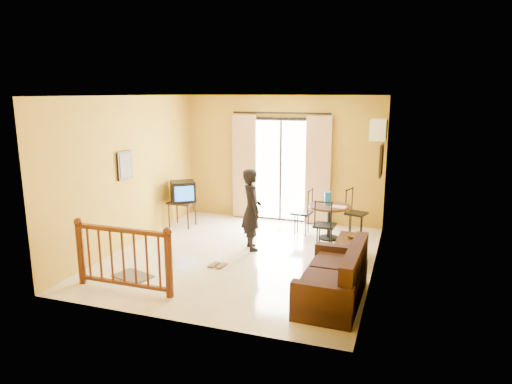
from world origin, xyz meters
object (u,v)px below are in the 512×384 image
(dining_table, at_px, (329,213))
(sofa, at_px, (336,281))
(television, at_px, (183,192))
(standing_person, at_px, (252,209))
(coffee_table, at_px, (351,246))

(dining_table, bearing_deg, sofa, -78.23)
(television, xyz_separation_m, sofa, (3.72, -2.61, -0.47))
(dining_table, height_order, sofa, sofa)
(dining_table, relative_size, sofa, 0.48)
(television, distance_m, standing_person, 2.10)
(television, distance_m, sofa, 4.57)
(dining_table, distance_m, sofa, 2.83)
(television, height_order, sofa, television)
(television, relative_size, standing_person, 0.44)
(dining_table, bearing_deg, coffee_table, -62.31)
(dining_table, xyz_separation_m, standing_person, (-1.25, -1.07, 0.22))
(television, relative_size, coffee_table, 0.77)
(sofa, bearing_deg, dining_table, 103.18)
(coffee_table, bearing_deg, standing_person, 179.24)
(sofa, height_order, standing_person, standing_person)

